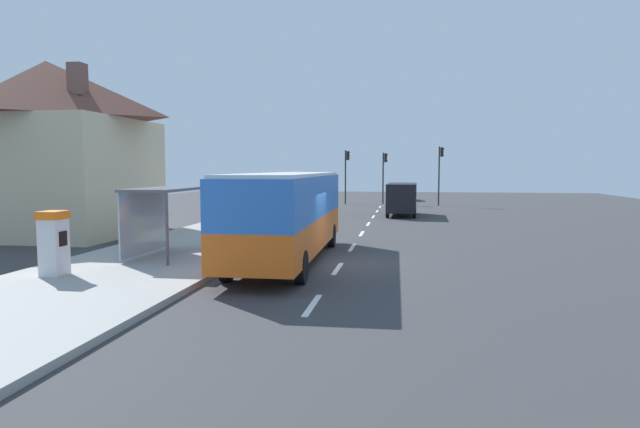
{
  "coord_description": "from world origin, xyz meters",
  "views": [
    {
      "loc": [
        2.52,
        -19.14,
        3.39
      ],
      "look_at": [
        -1.0,
        3.12,
        1.5
      ],
      "focal_mm": 30.8,
      "sensor_mm": 36.0,
      "label": 1
    }
  ],
  "objects_px": {
    "recycling_bin_green": "(248,232)",
    "traffic_light_median": "(384,170)",
    "sedan_near": "(404,193)",
    "house_behind_platform": "(49,147)",
    "bus_shelter": "(159,204)",
    "bus": "(288,211)",
    "recycling_bin_red": "(243,234)",
    "white_van": "(402,197)",
    "traffic_light_far_side": "(347,168)",
    "recycling_bin_yellow": "(252,230)",
    "traffic_light_near_side": "(440,167)",
    "ticket_machine": "(54,243)"
  },
  "relations": [
    {
      "from": "ticket_machine",
      "to": "traffic_light_near_side",
      "type": "height_order",
      "value": "traffic_light_near_side"
    },
    {
      "from": "bus",
      "to": "traffic_light_median",
      "type": "bearing_deg",
      "value": 86.35
    },
    {
      "from": "white_van",
      "to": "recycling_bin_red",
      "type": "height_order",
      "value": "white_van"
    },
    {
      "from": "ticket_machine",
      "to": "traffic_light_near_side",
      "type": "relative_size",
      "value": 0.36
    },
    {
      "from": "recycling_bin_green",
      "to": "traffic_light_near_side",
      "type": "relative_size",
      "value": 0.18
    },
    {
      "from": "bus",
      "to": "recycling_bin_green",
      "type": "relative_size",
      "value": 11.64
    },
    {
      "from": "traffic_light_median",
      "to": "recycling_bin_red",
      "type": "bearing_deg",
      "value": -98.59
    },
    {
      "from": "traffic_light_median",
      "to": "bus",
      "type": "bearing_deg",
      "value": -93.65
    },
    {
      "from": "recycling_bin_yellow",
      "to": "traffic_light_near_side",
      "type": "height_order",
      "value": "traffic_light_near_side"
    },
    {
      "from": "house_behind_platform",
      "to": "bus",
      "type": "bearing_deg",
      "value": -24.1
    },
    {
      "from": "white_van",
      "to": "recycling_bin_yellow",
      "type": "xyz_separation_m",
      "value": [
        -6.4,
        -16.15,
        -0.69
      ]
    },
    {
      "from": "bus",
      "to": "house_behind_platform",
      "type": "relative_size",
      "value": 1.2
    },
    {
      "from": "traffic_light_far_side",
      "to": "traffic_light_median",
      "type": "height_order",
      "value": "traffic_light_far_side"
    },
    {
      "from": "recycling_bin_green",
      "to": "sedan_near",
      "type": "bearing_deg",
      "value": 79.7
    },
    {
      "from": "house_behind_platform",
      "to": "bus_shelter",
      "type": "relative_size",
      "value": 2.3
    },
    {
      "from": "ticket_machine",
      "to": "traffic_light_near_side",
      "type": "bearing_deg",
      "value": 69.66
    },
    {
      "from": "bus",
      "to": "bus_shelter",
      "type": "xyz_separation_m",
      "value": [
        -4.7,
        -0.47,
        0.25
      ]
    },
    {
      "from": "recycling_bin_green",
      "to": "bus_shelter",
      "type": "xyz_separation_m",
      "value": [
        -2.21,
        -3.81,
        1.44
      ]
    },
    {
      "from": "bus",
      "to": "traffic_light_median",
      "type": "height_order",
      "value": "traffic_light_median"
    },
    {
      "from": "white_van",
      "to": "traffic_light_far_side",
      "type": "relative_size",
      "value": 1.04
    },
    {
      "from": "traffic_light_median",
      "to": "bus_shelter",
      "type": "xyz_separation_m",
      "value": [
        -6.81,
        -33.58,
        -1.14
      ]
    },
    {
      "from": "traffic_light_near_side",
      "to": "sedan_near",
      "type": "bearing_deg",
      "value": 112.82
    },
    {
      "from": "white_van",
      "to": "traffic_light_near_side",
      "type": "height_order",
      "value": "traffic_light_near_side"
    },
    {
      "from": "recycling_bin_red",
      "to": "recycling_bin_yellow",
      "type": "height_order",
      "value": "same"
    },
    {
      "from": "bus",
      "to": "traffic_light_far_side",
      "type": "bearing_deg",
      "value": 92.46
    },
    {
      "from": "recycling_bin_red",
      "to": "recycling_bin_green",
      "type": "bearing_deg",
      "value": 90.0
    },
    {
      "from": "bus",
      "to": "recycling_bin_yellow",
      "type": "distance_m",
      "value": 4.89
    },
    {
      "from": "bus",
      "to": "recycling_bin_red",
      "type": "relative_size",
      "value": 11.64
    },
    {
      "from": "sedan_near",
      "to": "recycling_bin_yellow",
      "type": "height_order",
      "value": "sedan_near"
    },
    {
      "from": "traffic_light_far_side",
      "to": "house_behind_platform",
      "type": "bearing_deg",
      "value": -115.05
    },
    {
      "from": "bus",
      "to": "house_behind_platform",
      "type": "distance_m",
      "value": 15.17
    },
    {
      "from": "traffic_light_near_side",
      "to": "traffic_light_median",
      "type": "distance_m",
      "value": 5.35
    },
    {
      "from": "recycling_bin_green",
      "to": "traffic_light_median",
      "type": "relative_size",
      "value": 0.2
    },
    {
      "from": "bus",
      "to": "house_behind_platform",
      "type": "bearing_deg",
      "value": 155.9
    },
    {
      "from": "bus",
      "to": "white_van",
      "type": "distance_m",
      "value": 20.57
    },
    {
      "from": "recycling_bin_green",
      "to": "house_behind_platform",
      "type": "height_order",
      "value": "house_behind_platform"
    },
    {
      "from": "sedan_near",
      "to": "recycling_bin_red",
      "type": "distance_m",
      "value": 37.04
    },
    {
      "from": "white_van",
      "to": "recycling_bin_red",
      "type": "xyz_separation_m",
      "value": [
        -6.4,
        -17.55,
        -0.69
      ]
    },
    {
      "from": "bus",
      "to": "recycling_bin_yellow",
      "type": "height_order",
      "value": "bus"
    },
    {
      "from": "recycling_bin_green",
      "to": "traffic_light_median",
      "type": "xyz_separation_m",
      "value": [
        4.6,
        29.77,
        2.58
      ]
    },
    {
      "from": "ticket_machine",
      "to": "sedan_near",
      "type": "bearing_deg",
      "value": 76.9
    },
    {
      "from": "ticket_machine",
      "to": "bus_shelter",
      "type": "relative_size",
      "value": 0.48
    },
    {
      "from": "recycling_bin_green",
      "to": "bus",
      "type": "bearing_deg",
      "value": -53.29
    },
    {
      "from": "bus",
      "to": "sedan_near",
      "type": "distance_m",
      "value": 39.32
    },
    {
      "from": "white_van",
      "to": "recycling_bin_green",
      "type": "height_order",
      "value": "white_van"
    },
    {
      "from": "traffic_light_near_side",
      "to": "house_behind_platform",
      "type": "xyz_separation_m",
      "value": [
        -20.85,
        -25.4,
        0.94
      ]
    },
    {
      "from": "recycling_bin_yellow",
      "to": "traffic_light_far_side",
      "type": "xyz_separation_m",
      "value": [
        1.1,
        28.27,
        2.71
      ]
    },
    {
      "from": "sedan_near",
      "to": "house_behind_platform",
      "type": "bearing_deg",
      "value": -118.14
    },
    {
      "from": "recycling_bin_yellow",
      "to": "recycling_bin_green",
      "type": "bearing_deg",
      "value": -90.0
    },
    {
      "from": "recycling_bin_yellow",
      "to": "recycling_bin_red",
      "type": "bearing_deg",
      "value": -90.0
    }
  ]
}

